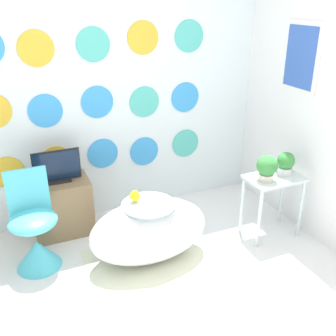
# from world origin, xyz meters

# --- Properties ---
(ground_plane) EXTENTS (12.00, 12.00, 0.00)m
(ground_plane) POSITION_xyz_m (0.00, 0.00, 0.00)
(ground_plane) COLOR white
(wall_back_dotted) EXTENTS (4.25, 0.05, 2.60)m
(wall_back_dotted) POSITION_xyz_m (-0.00, 1.70, 1.30)
(wall_back_dotted) COLOR white
(wall_back_dotted) RESTS_ON ground_plane
(wall_right) EXTENTS (0.06, 2.68, 2.60)m
(wall_right) POSITION_xyz_m (1.64, 0.84, 1.31)
(wall_right) COLOR white
(wall_right) RESTS_ON ground_plane
(rug) EXTENTS (1.12, 0.76, 0.01)m
(rug) POSITION_xyz_m (0.15, 0.71, 0.00)
(rug) COLOR silver
(rug) RESTS_ON ground_plane
(bathtub) EXTENTS (1.00, 0.53, 0.53)m
(bathtub) POSITION_xyz_m (0.13, 0.77, 0.27)
(bathtub) COLOR white
(bathtub) RESTS_ON ground_plane
(rubber_duck) EXTENTS (0.08, 0.09, 0.10)m
(rubber_duck) POSITION_xyz_m (0.04, 0.83, 0.58)
(rubber_duck) COLOR yellow
(rubber_duck) RESTS_ON bathtub
(chair) EXTENTS (0.38, 0.38, 0.81)m
(chair) POSITION_xyz_m (-0.74, 1.03, 0.27)
(chair) COLOR #4CC6DB
(chair) RESTS_ON ground_plane
(tv_cabinet) EXTENTS (0.52, 0.37, 0.52)m
(tv_cabinet) POSITION_xyz_m (-0.46, 1.46, 0.26)
(tv_cabinet) COLOR #8E704C
(tv_cabinet) RESTS_ON ground_plane
(tv) EXTENTS (0.41, 0.12, 0.29)m
(tv) POSITION_xyz_m (-0.46, 1.47, 0.65)
(tv) COLOR black
(tv) RESTS_ON tv_cabinet
(vase) EXTENTS (0.07, 0.07, 0.17)m
(vase) POSITION_xyz_m (-0.67, 1.34, 0.60)
(vase) COLOR #2D72B7
(vase) RESTS_ON tv_cabinet
(side_table) EXTENTS (0.50, 0.32, 0.58)m
(side_table) POSITION_xyz_m (1.28, 0.67, 0.46)
(side_table) COLOR silver
(side_table) RESTS_ON ground_plane
(potted_plant_left) EXTENTS (0.18, 0.18, 0.23)m
(potted_plant_left) POSITION_xyz_m (1.17, 0.66, 0.70)
(potted_plant_left) COLOR beige
(potted_plant_left) RESTS_ON side_table
(potted_plant_right) EXTENTS (0.15, 0.15, 0.21)m
(potted_plant_right) POSITION_xyz_m (1.39, 0.69, 0.69)
(potted_plant_right) COLOR white
(potted_plant_right) RESTS_ON side_table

